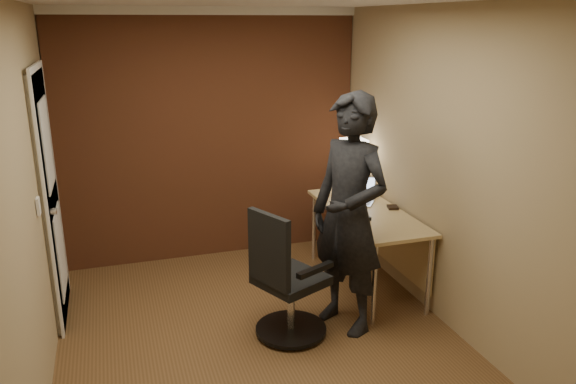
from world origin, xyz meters
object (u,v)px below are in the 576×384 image
object	(u,v)px
mouse	(365,218)
desk_lamp	(354,151)
laptop	(357,195)
wallet	(393,207)
desk	(374,223)
office_chair	(285,284)
person	(349,215)

from	to	relation	value
mouse	desk_lamp	bearing A→B (deg)	59.36
desk_lamp	laptop	size ratio (longest dim) A/B	1.28
mouse	wallet	size ratio (longest dim) A/B	0.91
laptop	desk_lamp	bearing A→B (deg)	72.97
desk	office_chair	world-z (taller)	office_chair
desk	desk_lamp	world-z (taller)	desk_lamp
laptop	mouse	bearing A→B (deg)	-106.44
desk	laptop	size ratio (longest dim) A/B	3.58
wallet	person	size ratio (longest dim) A/B	0.06
wallet	office_chair	bearing A→B (deg)	-153.09
wallet	person	world-z (taller)	person
desk_lamp	person	world-z (taller)	person
office_chair	person	world-z (taller)	person
office_chair	desk_lamp	bearing A→B (deg)	48.09
laptop	mouse	xyz separation A→B (m)	(-0.15, -0.50, -0.05)
office_chair	person	size ratio (longest dim) A/B	0.55
desk	person	world-z (taller)	person
person	wallet	bearing A→B (deg)	105.64
mouse	office_chair	size ratio (longest dim) A/B	0.10
person	office_chair	bearing A→B (deg)	-111.79
office_chair	mouse	bearing A→B (deg)	26.47
desk_lamp	mouse	bearing A→B (deg)	-106.66
desk_lamp	person	distance (m)	1.34
laptop	wallet	distance (m)	0.38
desk_lamp	office_chair	size ratio (longest dim) A/B	0.52
office_chair	wallet	bearing A→B (deg)	26.91
desk	wallet	size ratio (longest dim) A/B	13.64
wallet	mouse	bearing A→B (deg)	-152.07
desk_lamp	mouse	xyz separation A→B (m)	(-0.24, -0.80, -0.40)
desk	laptop	bearing A→B (deg)	101.23
desk_lamp	laptop	bearing A→B (deg)	-107.03
desk_lamp	wallet	xyz separation A→B (m)	(0.13, -0.60, -0.41)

